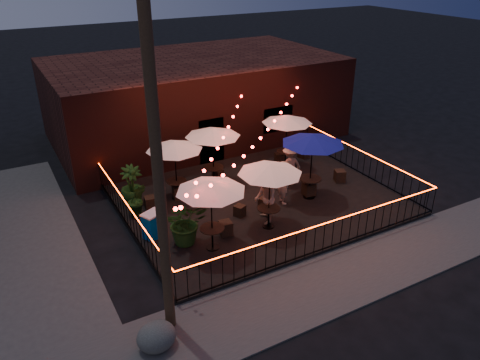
# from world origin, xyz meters

# --- Properties ---
(ground) EXTENTS (110.00, 110.00, 0.00)m
(ground) POSITION_xyz_m (0.00, 0.00, 0.00)
(ground) COLOR black
(ground) RESTS_ON ground
(patio) EXTENTS (10.00, 8.00, 0.15)m
(patio) POSITION_xyz_m (0.00, 2.00, 0.07)
(patio) COLOR black
(patio) RESTS_ON ground
(sidewalk) EXTENTS (18.00, 2.50, 0.05)m
(sidewalk) POSITION_xyz_m (0.00, -3.25, 0.03)
(sidewalk) COLOR #43403E
(sidewalk) RESTS_ON ground
(brick_building) EXTENTS (14.00, 8.00, 4.00)m
(brick_building) POSITION_xyz_m (1.00, 9.99, 2.00)
(brick_building) COLOR #37140F
(brick_building) RESTS_ON ground
(utility_pole) EXTENTS (0.26, 0.26, 8.00)m
(utility_pole) POSITION_xyz_m (-5.40, -2.60, 4.00)
(utility_pole) COLOR #3D2B19
(utility_pole) RESTS_ON ground
(fence_front) EXTENTS (10.00, 0.04, 1.04)m
(fence_front) POSITION_xyz_m (0.00, -2.00, 0.66)
(fence_front) COLOR black
(fence_front) RESTS_ON patio
(fence_left) EXTENTS (0.04, 8.00, 1.04)m
(fence_left) POSITION_xyz_m (-5.00, 2.00, 0.66)
(fence_left) COLOR black
(fence_left) RESTS_ON patio
(fence_right) EXTENTS (0.04, 8.00, 1.04)m
(fence_right) POSITION_xyz_m (5.00, 2.00, 0.66)
(fence_right) COLOR black
(fence_right) RESTS_ON patio
(festoon_lights) EXTENTS (10.02, 8.72, 1.32)m
(festoon_lights) POSITION_xyz_m (-1.01, 1.70, 2.52)
(festoon_lights) COLOR red
(festoon_lights) RESTS_ON ground
(cafe_table_0) EXTENTS (2.51, 2.51, 2.41)m
(cafe_table_0) POSITION_xyz_m (-2.98, -0.12, 2.35)
(cafe_table_0) COLOR black
(cafe_table_0) RESTS_ON patio
(cafe_table_1) EXTENTS (2.55, 2.55, 2.34)m
(cafe_table_1) POSITION_xyz_m (-2.67, 3.61, 2.28)
(cafe_table_1) COLOR black
(cafe_table_1) RESTS_ON patio
(cafe_table_2) EXTENTS (2.81, 2.81, 2.38)m
(cafe_table_2) POSITION_xyz_m (-0.72, 0.10, 2.32)
(cafe_table_2) COLOR black
(cafe_table_2) RESTS_ON patio
(cafe_table_3) EXTENTS (2.83, 2.83, 2.42)m
(cafe_table_3) POSITION_xyz_m (-0.89, 4.03, 2.36)
(cafe_table_3) COLOR black
(cafe_table_3) RESTS_ON patio
(cafe_table_4) EXTENTS (2.77, 2.77, 2.60)m
(cafe_table_4) POSITION_xyz_m (1.82, 1.18, 2.52)
(cafe_table_4) COLOR black
(cafe_table_4) RESTS_ON patio
(cafe_table_5) EXTENTS (2.49, 2.49, 2.37)m
(cafe_table_5) POSITION_xyz_m (2.63, 4.03, 2.32)
(cafe_table_5) COLOR black
(cafe_table_5) RESTS_ON patio
(bistro_chair_0) EXTENTS (0.42, 0.42, 0.42)m
(bistro_chair_0) POSITION_xyz_m (-3.58, 0.80, 0.36)
(bistro_chair_0) COLOR black
(bistro_chair_0) RESTS_ON patio
(bistro_chair_1) EXTENTS (0.45, 0.45, 0.48)m
(bistro_chair_1) POSITION_xyz_m (-2.24, 0.38, 0.39)
(bistro_chair_1) COLOR black
(bistro_chair_1) RESTS_ON patio
(bistro_chair_2) EXTENTS (0.44, 0.44, 0.46)m
(bistro_chair_2) POSITION_xyz_m (-3.86, 3.32, 0.38)
(bistro_chair_2) COLOR black
(bistro_chair_2) RESTS_ON patio
(bistro_chair_3) EXTENTS (0.46, 0.46, 0.49)m
(bistro_chair_3) POSITION_xyz_m (-2.65, 3.55, 0.39)
(bistro_chair_3) COLOR black
(bistro_chair_3) RESTS_ON patio
(bistro_chair_4) EXTENTS (0.45, 0.45, 0.41)m
(bistro_chair_4) POSITION_xyz_m (-1.23, 1.23, 0.35)
(bistro_chair_4) COLOR black
(bistro_chair_4) RESTS_ON patio
(bistro_chair_5) EXTENTS (0.46, 0.46, 0.41)m
(bistro_chair_5) POSITION_xyz_m (-0.16, 1.28, 0.36)
(bistro_chair_5) COLOR black
(bistro_chair_5) RESTS_ON patio
(bistro_chair_6) EXTENTS (0.46, 0.46, 0.44)m
(bistro_chair_6) POSITION_xyz_m (-0.58, 4.26, 0.37)
(bistro_chair_6) COLOR black
(bistro_chair_6) RESTS_ON patio
(bistro_chair_7) EXTENTS (0.46, 0.46, 0.47)m
(bistro_chair_7) POSITION_xyz_m (1.52, 4.01, 0.38)
(bistro_chair_7) COLOR black
(bistro_chair_7) RESTS_ON patio
(bistro_chair_8) EXTENTS (0.47, 0.47, 0.51)m
(bistro_chair_8) POSITION_xyz_m (1.90, 1.31, 0.41)
(bistro_chair_8) COLOR black
(bistro_chair_8) RESTS_ON patio
(bistro_chair_9) EXTENTS (0.53, 0.53, 0.48)m
(bistro_chair_9) POSITION_xyz_m (3.76, 1.69, 0.39)
(bistro_chair_9) COLOR black
(bistro_chair_9) RESTS_ON patio
(bistro_chair_10) EXTENTS (0.44, 0.44, 0.43)m
(bistro_chair_10) POSITION_xyz_m (2.63, 4.51, 0.36)
(bistro_chair_10) COLOR black
(bistro_chair_10) RESTS_ON patio
(bistro_chair_11) EXTENTS (0.52, 0.52, 0.50)m
(bistro_chair_11) POSITION_xyz_m (3.94, 4.45, 0.40)
(bistro_chair_11) COLOR black
(bistro_chair_11) RESTS_ON patio
(patron_a) EXTENTS (0.52, 0.69, 1.71)m
(patron_a) POSITION_xyz_m (0.67, 1.31, 1.01)
(patron_a) COLOR tan
(patron_a) RESTS_ON patio
(patron_b) EXTENTS (0.98, 1.09, 1.84)m
(patron_b) POSITION_xyz_m (-0.66, 0.44, 1.07)
(patron_b) COLOR #D0A689
(patron_b) RESTS_ON patio
(patron_c) EXTENTS (1.11, 0.66, 1.69)m
(patron_c) POSITION_xyz_m (1.76, 2.47, 0.99)
(patron_c) COLOR tan
(patron_c) RESTS_ON patio
(potted_shrub_a) EXTENTS (1.62, 1.48, 1.53)m
(potted_shrub_a) POSITION_xyz_m (-3.58, 0.58, 0.92)
(potted_shrub_a) COLOR #143D10
(potted_shrub_a) RESTS_ON patio
(potted_shrub_b) EXTENTS (0.77, 0.66, 1.26)m
(potted_shrub_b) POSITION_xyz_m (-4.42, 3.04, 0.78)
(potted_shrub_b) COLOR #0C400C
(potted_shrub_b) RESTS_ON patio
(potted_shrub_c) EXTENTS (0.89, 0.89, 1.48)m
(potted_shrub_c) POSITION_xyz_m (-4.28, 4.06, 0.89)
(potted_shrub_c) COLOR #10330D
(potted_shrub_c) RESTS_ON patio
(cooler) EXTENTS (0.83, 0.73, 0.90)m
(cooler) POSITION_xyz_m (-4.40, 1.43, 0.61)
(cooler) COLOR #0559AF
(cooler) RESTS_ON patio
(boulder) EXTENTS (1.01, 0.89, 0.73)m
(boulder) POSITION_xyz_m (-5.97, -3.15, 0.36)
(boulder) COLOR #494944
(boulder) RESTS_ON ground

